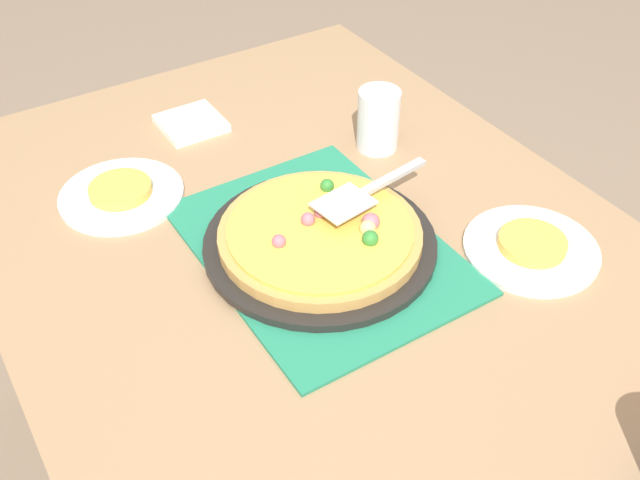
% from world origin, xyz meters
% --- Properties ---
extents(dining_table, '(1.40, 1.00, 0.75)m').
position_xyz_m(dining_table, '(0.00, 0.00, 0.64)').
color(dining_table, '#9E7A56').
rests_on(dining_table, ground_plane).
extents(placemat, '(0.48, 0.36, 0.01)m').
position_xyz_m(placemat, '(0.00, 0.00, 0.75)').
color(placemat, '#237F5B').
rests_on(placemat, dining_table).
extents(pizza_pan, '(0.38, 0.38, 0.01)m').
position_xyz_m(pizza_pan, '(0.00, 0.00, 0.76)').
color(pizza_pan, black).
rests_on(pizza_pan, placemat).
extents(pizza, '(0.33, 0.33, 0.05)m').
position_xyz_m(pizza, '(-0.00, -0.00, 0.78)').
color(pizza, tan).
rests_on(pizza, pizza_pan).
extents(plate_near_left, '(0.22, 0.22, 0.01)m').
position_xyz_m(plate_near_left, '(0.31, 0.22, 0.76)').
color(plate_near_left, white).
rests_on(plate_near_left, dining_table).
extents(plate_far_right, '(0.22, 0.22, 0.01)m').
position_xyz_m(plate_far_right, '(-0.19, -0.29, 0.76)').
color(plate_far_right, white).
rests_on(plate_far_right, dining_table).
extents(served_slice_left, '(0.11, 0.11, 0.02)m').
position_xyz_m(served_slice_left, '(0.31, 0.22, 0.77)').
color(served_slice_left, '#EAB747').
rests_on(served_slice_left, plate_near_left).
extents(served_slice_right, '(0.11, 0.11, 0.02)m').
position_xyz_m(served_slice_right, '(-0.19, -0.29, 0.77)').
color(served_slice_right, '#EAB747').
rests_on(served_slice_right, plate_far_right).
extents(cup_corner, '(0.08, 0.08, 0.12)m').
position_xyz_m(cup_corner, '(0.20, -0.26, 0.81)').
color(cup_corner, white).
rests_on(cup_corner, dining_table).
extents(pizza_server, '(0.08, 0.23, 0.01)m').
position_xyz_m(pizza_server, '(0.01, -0.10, 0.82)').
color(pizza_server, silver).
rests_on(pizza_server, pizza).
extents(napkin_stack, '(0.12, 0.12, 0.02)m').
position_xyz_m(napkin_stack, '(0.46, 0.02, 0.76)').
color(napkin_stack, white).
rests_on(napkin_stack, dining_table).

